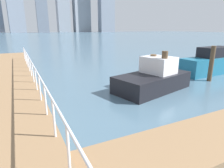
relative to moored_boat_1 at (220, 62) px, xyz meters
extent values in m
plane|color=slate|center=(-9.74, 6.05, -0.73)|extent=(300.00, 300.00, 0.00)
cylinder|color=white|center=(-12.89, -5.99, 0.19)|extent=(0.06, 0.06, 1.05)
cylinder|color=white|center=(-12.89, -4.48, 0.19)|extent=(0.06, 0.06, 1.05)
cylinder|color=white|center=(-12.89, -2.98, 0.19)|extent=(0.06, 0.06, 1.05)
cylinder|color=white|center=(-12.89, -1.47, 0.19)|extent=(0.06, 0.06, 1.05)
cylinder|color=white|center=(-12.89, 0.03, 0.19)|extent=(0.06, 0.06, 1.05)
cylinder|color=white|center=(-12.89, 1.54, 0.19)|extent=(0.06, 0.06, 1.05)
cylinder|color=white|center=(-12.89, 3.05, 0.19)|extent=(0.06, 0.06, 1.05)
cylinder|color=white|center=(-12.89, 4.55, 0.19)|extent=(0.06, 0.06, 1.05)
cylinder|color=white|center=(-12.89, 6.06, 0.19)|extent=(0.06, 0.06, 1.05)
cylinder|color=white|center=(-12.89, 7.56, 0.19)|extent=(0.06, 0.06, 1.05)
cylinder|color=white|center=(-12.89, 9.07, 0.19)|extent=(0.06, 0.06, 1.05)
cylinder|color=white|center=(-12.89, 10.58, 0.19)|extent=(0.06, 0.06, 1.05)
cylinder|color=white|center=(-12.89, -4.48, 0.72)|extent=(0.06, 30.12, 0.06)
cylinder|color=brown|center=(-2.92, -1.45, 0.35)|extent=(0.27, 0.27, 2.16)
cylinder|color=brown|center=(-6.95, -0.92, 0.18)|extent=(0.33, 0.33, 1.82)
cylinder|color=brown|center=(-6.98, -1.83, 0.32)|extent=(0.30, 0.30, 2.09)
cube|color=#1E6B8C|center=(0.13, 0.01, -0.14)|extent=(7.52, 1.84, 1.19)
cube|color=black|center=(-0.78, -0.04, 0.81)|extent=(2.71, 1.29, 0.70)
cube|color=black|center=(-7.28, -1.36, -0.30)|extent=(4.57, 2.95, 0.87)
cube|color=white|center=(-6.86, -1.25, 0.57)|extent=(1.65, 1.86, 0.86)
cube|color=gray|center=(-10.03, 151.54, 14.48)|extent=(11.16, 8.86, 30.41)
cube|color=slate|center=(7.39, 150.01, 20.17)|extent=(8.61, 11.15, 41.80)
cube|color=#8C939E|center=(39.22, 153.68, 12.86)|extent=(13.58, 7.69, 27.17)
camera|label=1|loc=(-13.56, -9.24, 2.45)|focal=31.04mm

